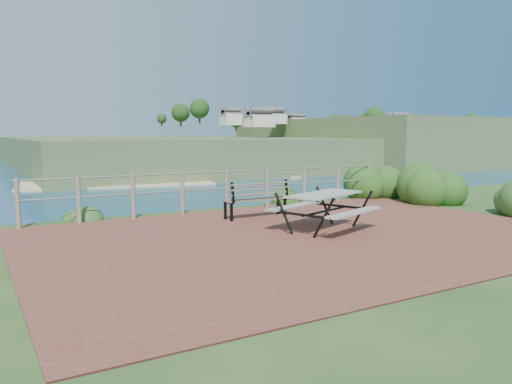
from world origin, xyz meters
The scene contains 9 objects.
ground centered at (0.00, 0.00, 0.00)m, with size 10.00×7.00×0.12m, color brown.
safety_railing centered at (0.00, 3.35, 0.57)m, with size 9.40×0.10×1.00m.
distant_bay centered at (173.07, 202.61, -1.52)m, with size 290.00×232.36×24.00m.
picnic_table centered at (0.50, 0.19, 0.46)m, with size 1.84×1.41×0.72m.
park_bench centered at (0.10, 2.12, 0.56)m, with size 1.50×0.40×0.84m.
shrub_right_front centered at (5.26, 1.79, 0.00)m, with size 1.44×1.44×2.04m, color #144214.
shrub_right_edge centered at (4.95, 3.65, 0.00)m, with size 1.25×1.25×1.77m, color #144214.
shrub_lip_west centered at (-3.31, 3.99, 0.00)m, with size 0.70×0.70×0.42m, color #205624.
shrub_lip_east centered at (1.99, 3.85, 0.00)m, with size 0.84×0.84×0.61m, color #144214.
Camera 1 is at (-5.42, -7.39, 1.89)m, focal length 35.00 mm.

